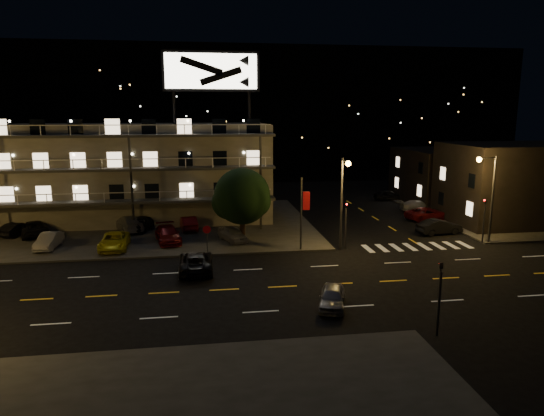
{
  "coord_description": "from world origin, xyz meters",
  "views": [
    {
      "loc": [
        -3.28,
        -31.18,
        11.84
      ],
      "look_at": [
        2.44,
        8.0,
        3.94
      ],
      "focal_mm": 32.0,
      "sensor_mm": 36.0,
      "label": 1
    }
  ],
  "objects": [
    {
      "name": "side_bldg_front",
      "position": [
        29.99,
        16.0,
        4.25
      ],
      "size": [
        14.06,
        10.0,
        8.5
      ],
      "color": "black",
      "rests_on": "ground"
    },
    {
      "name": "curb_ne",
      "position": [
        30.0,
        20.0,
        0.07
      ],
      "size": [
        16.0,
        24.0,
        0.15
      ],
      "primitive_type": "cube",
      "color": "#31312F",
      "rests_on": "ground"
    },
    {
      "name": "ground",
      "position": [
        0.0,
        0.0,
        0.0
      ],
      "size": [
        140.0,
        140.0,
        0.0
      ],
      "primitive_type": "plane",
      "color": "black",
      "rests_on": "ground"
    },
    {
      "name": "tree",
      "position": [
        0.23,
        11.97,
        4.15
      ],
      "size": [
        5.34,
        5.14,
        6.73
      ],
      "color": "black",
      "rests_on": "curb_nw"
    },
    {
      "name": "lot_car_4",
      "position": [
        -0.64,
        12.02,
        0.82
      ],
      "size": [
        2.9,
        4.26,
        1.35
      ],
      "primitive_type": "imported",
      "rotation": [
        0.0,
        0.0,
        0.37
      ],
      "color": "gray",
      "rests_on": "curb_nw"
    },
    {
      "name": "signal_sw",
      "position": [
        9.0,
        -8.5,
        2.57
      ],
      "size": [
        0.2,
        0.27,
        4.6
      ],
      "color": "#2D2D30",
      "rests_on": "ground"
    },
    {
      "name": "side_car_0",
      "position": [
        19.66,
        12.19,
        0.73
      ],
      "size": [
        4.62,
        2.15,
        1.47
      ],
      "primitive_type": "imported",
      "rotation": [
        0.0,
        0.0,
        1.71
      ],
      "color": "black",
      "rests_on": "ground"
    },
    {
      "name": "signal_nw",
      "position": [
        9.0,
        8.5,
        2.57
      ],
      "size": [
        0.2,
        0.27,
        4.6
      ],
      "color": "#2D2D30",
      "rests_on": "ground"
    },
    {
      "name": "lot_car_8",
      "position": [
        -9.29,
        17.5,
        0.91
      ],
      "size": [
        3.35,
        4.83,
        1.53
      ],
      "primitive_type": "imported",
      "rotation": [
        0.0,
        0.0,
        2.76
      ],
      "color": "black",
      "rests_on": "curb_nw"
    },
    {
      "name": "side_bldg_back",
      "position": [
        29.99,
        28.0,
        3.5
      ],
      "size": [
        14.06,
        12.0,
        7.0
      ],
      "color": "black",
      "rests_on": "ground"
    },
    {
      "name": "side_car_3",
      "position": [
        21.84,
        30.73,
        0.69
      ],
      "size": [
        4.15,
        1.84,
        1.39
      ],
      "primitive_type": "imported",
      "rotation": [
        0.0,
        0.0,
        1.52
      ],
      "color": "black",
      "rests_on": "ground"
    },
    {
      "name": "side_car_1",
      "position": [
        21.44,
        18.37,
        0.7
      ],
      "size": [
        5.39,
        3.27,
        1.4
      ],
      "primitive_type": "imported",
      "rotation": [
        0.0,
        0.0,
        1.77
      ],
      "color": "#610D10",
      "rests_on": "ground"
    },
    {
      "name": "road_car_east",
      "position": [
        4.44,
        -3.91,
        0.64
      ],
      "size": [
        2.61,
        4.05,
        1.28
      ],
      "primitive_type": "imported",
      "rotation": [
        0.0,
        0.0,
        -0.32
      ],
      "color": "gray",
      "rests_on": "ground"
    },
    {
      "name": "hill_backdrop",
      "position": [
        -5.94,
        68.78,
        11.55
      ],
      "size": [
        120.0,
        25.0,
        24.0
      ],
      "color": "black",
      "rests_on": "ground"
    },
    {
      "name": "banner_north",
      "position": [
        5.09,
        8.4,
        3.43
      ],
      "size": [
        0.83,
        0.16,
        6.4
      ],
      "color": "#2D2D30",
      "rests_on": "ground"
    },
    {
      "name": "lot_car_2",
      "position": [
        -10.95,
        10.88,
        0.83
      ],
      "size": [
        2.37,
        4.96,
        1.36
      ],
      "primitive_type": "imported",
      "rotation": [
        0.0,
        0.0,
        0.02
      ],
      "color": "gold",
      "rests_on": "curb_nw"
    },
    {
      "name": "lot_car_7",
      "position": [
        -10.69,
        17.5,
        0.89
      ],
      "size": [
        4.02,
        5.52,
        1.48
      ],
      "primitive_type": "imported",
      "rotation": [
        0.0,
        0.0,
        3.57
      ],
      "color": "gray",
      "rests_on": "curb_nw"
    },
    {
      "name": "curb_nw",
      "position": [
        -14.0,
        20.0,
        0.07
      ],
      "size": [
        44.0,
        24.0,
        0.15
      ],
      "primitive_type": "cube",
      "color": "#31312F",
      "rests_on": "ground"
    },
    {
      "name": "road_car_west",
      "position": [
        -3.91,
        4.32,
        0.73
      ],
      "size": [
        2.44,
        5.28,
        1.47
      ],
      "primitive_type": "imported",
      "rotation": [
        0.0,
        0.0,
        3.14
      ],
      "color": "black",
      "rests_on": "ground"
    },
    {
      "name": "stop_sign",
      "position": [
        -3.0,
        8.57,
        1.71
      ],
      "size": [
        0.91,
        0.11,
        2.61
      ],
      "color": "#2D2D30",
      "rests_on": "ground"
    },
    {
      "name": "streetlight_nc",
      "position": [
        8.5,
        7.94,
        4.96
      ],
      "size": [
        0.44,
        1.92,
        8.0
      ],
      "color": "#2D2D30",
      "rests_on": "ground"
    },
    {
      "name": "side_car_2",
      "position": [
        22.59,
        23.02,
        0.65
      ],
      "size": [
        4.65,
        2.29,
        1.3
      ],
      "primitive_type": "imported",
      "rotation": [
        0.0,
        0.0,
        1.46
      ],
      "color": "gray",
      "rests_on": "ground"
    },
    {
      "name": "lot_car_6",
      "position": [
        -19.39,
        16.86,
        0.87
      ],
      "size": [
        4.07,
        5.67,
        1.43
      ],
      "primitive_type": "imported",
      "rotation": [
        0.0,
        0.0,
        3.51
      ],
      "color": "black",
      "rests_on": "curb_nw"
    },
    {
      "name": "lot_car_1",
      "position": [
        -16.62,
        11.88,
        0.81
      ],
      "size": [
        1.64,
        4.1,
        1.33
      ],
      "primitive_type": "imported",
      "rotation": [
        0.0,
        0.0,
        -0.06
      ],
      "color": "gray",
      "rests_on": "curb_nw"
    },
    {
      "name": "lot_car_9",
      "position": [
        -4.76,
        17.0,
        0.84
      ],
      "size": [
        2.08,
        4.36,
        1.38
      ],
      "primitive_type": "imported",
      "rotation": [
        0.0,
        0.0,
        3.29
      ],
      "color": "#610D10",
      "rests_on": "curb_nw"
    },
    {
      "name": "motel",
      "position": [
        -9.94,
        23.88,
        5.34
      ],
      "size": [
        28.0,
        13.8,
        18.1
      ],
      "color": "gray",
      "rests_on": "ground"
    },
    {
      "name": "lot_car_3",
      "position": [
        -6.49,
        12.51,
        0.86
      ],
      "size": [
        2.89,
        5.2,
        1.42
      ],
      "primitive_type": "imported",
      "rotation": [
        0.0,
        0.0,
        0.19
      ],
      "color": "#610D10",
      "rests_on": "curb_nw"
    },
    {
      "name": "streetlight_ne",
      "position": [
        22.14,
        8.3,
        4.96
      ],
      "size": [
        1.92,
        0.44,
        8.0
      ],
      "color": "#2D2D30",
      "rests_on": "ground"
    },
    {
      "name": "lot_car_5",
      "position": [
        -21.06,
        17.15,
        0.78
      ],
      "size": [
        2.46,
        4.03,
        1.25
      ],
      "primitive_type": "imported",
      "rotation": [
        0.0,
        0.0,
        2.82
      ],
      "color": "black",
      "rests_on": "curb_nw"
    },
    {
      "name": "signal_ne",
      "position": [
        22.0,
        8.5,
        2.57
      ],
      "size": [
        0.27,
        0.2,
        4.6
      ],
      "color": "#2D2D30",
      "rests_on": "ground"
    }
  ]
}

